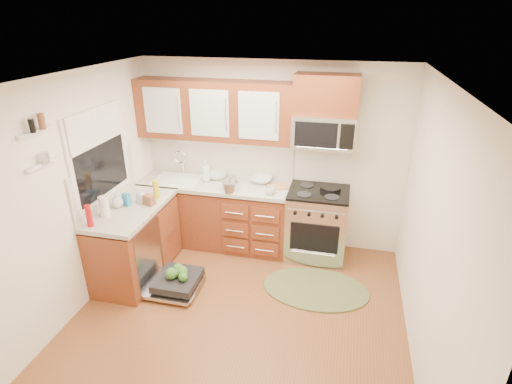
% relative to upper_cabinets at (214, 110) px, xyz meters
% --- Properties ---
extents(floor, '(3.50, 3.50, 0.00)m').
position_rel_upper_cabinets_xyz_m(floor, '(0.73, -1.57, -1.88)').
color(floor, brown).
rests_on(floor, ground).
extents(ceiling, '(3.50, 3.50, 0.00)m').
position_rel_upper_cabinets_xyz_m(ceiling, '(0.73, -1.57, 0.62)').
color(ceiling, white).
rests_on(ceiling, ground).
extents(wall_back, '(3.50, 0.04, 2.50)m').
position_rel_upper_cabinets_xyz_m(wall_back, '(0.73, 0.18, -0.62)').
color(wall_back, white).
rests_on(wall_back, ground).
extents(wall_front, '(3.50, 0.04, 2.50)m').
position_rel_upper_cabinets_xyz_m(wall_front, '(0.73, -3.33, -0.62)').
color(wall_front, white).
rests_on(wall_front, ground).
extents(wall_left, '(0.04, 3.50, 2.50)m').
position_rel_upper_cabinets_xyz_m(wall_left, '(-1.02, -1.57, -0.62)').
color(wall_left, white).
rests_on(wall_left, ground).
extents(wall_right, '(0.04, 3.50, 2.50)m').
position_rel_upper_cabinets_xyz_m(wall_right, '(2.48, -1.57, -0.62)').
color(wall_right, white).
rests_on(wall_right, ground).
extents(base_cabinet_back, '(2.05, 0.60, 0.85)m').
position_rel_upper_cabinets_xyz_m(base_cabinet_back, '(0.00, -0.12, -1.45)').
color(base_cabinet_back, '#5F2015').
rests_on(base_cabinet_back, ground).
extents(base_cabinet_left, '(0.60, 1.25, 0.85)m').
position_rel_upper_cabinets_xyz_m(base_cabinet_left, '(-0.72, -1.05, -1.45)').
color(base_cabinet_left, '#5F2015').
rests_on(base_cabinet_left, ground).
extents(countertop_back, '(2.07, 0.64, 0.05)m').
position_rel_upper_cabinets_xyz_m(countertop_back, '(0.00, -0.14, -0.97)').
color(countertop_back, beige).
rests_on(countertop_back, base_cabinet_back).
extents(countertop_left, '(0.64, 1.27, 0.05)m').
position_rel_upper_cabinets_xyz_m(countertop_left, '(-0.71, -1.05, -0.97)').
color(countertop_left, beige).
rests_on(countertop_left, base_cabinet_left).
extents(backsplash_back, '(2.05, 0.02, 0.57)m').
position_rel_upper_cabinets_xyz_m(backsplash_back, '(0.00, 0.16, -0.67)').
color(backsplash_back, beige).
rests_on(backsplash_back, ground).
extents(backsplash_left, '(0.02, 1.25, 0.57)m').
position_rel_upper_cabinets_xyz_m(backsplash_left, '(-1.01, -1.05, -0.67)').
color(backsplash_left, beige).
rests_on(backsplash_left, ground).
extents(upper_cabinets, '(2.05, 0.35, 0.75)m').
position_rel_upper_cabinets_xyz_m(upper_cabinets, '(0.00, 0.00, 0.00)').
color(upper_cabinets, '#5F2015').
rests_on(upper_cabinets, ground).
extents(cabinet_over_mw, '(0.76, 0.35, 0.47)m').
position_rel_upper_cabinets_xyz_m(cabinet_over_mw, '(1.41, 0.00, 0.26)').
color(cabinet_over_mw, '#5F2015').
rests_on(cabinet_over_mw, ground).
extents(range, '(0.76, 0.64, 0.95)m').
position_rel_upper_cabinets_xyz_m(range, '(1.41, -0.15, -1.40)').
color(range, silver).
rests_on(range, ground).
extents(microwave, '(0.76, 0.38, 0.40)m').
position_rel_upper_cabinets_xyz_m(microwave, '(1.41, -0.02, -0.18)').
color(microwave, silver).
rests_on(microwave, ground).
extents(sink, '(0.62, 0.50, 0.26)m').
position_rel_upper_cabinets_xyz_m(sink, '(-0.52, -0.16, -1.07)').
color(sink, white).
rests_on(sink, ground).
extents(dishwasher, '(0.70, 0.60, 0.20)m').
position_rel_upper_cabinets_xyz_m(dishwasher, '(-0.13, -1.27, -1.77)').
color(dishwasher, silver).
rests_on(dishwasher, ground).
extents(window, '(0.03, 1.05, 1.05)m').
position_rel_upper_cabinets_xyz_m(window, '(-1.01, -1.07, -0.32)').
color(window, white).
rests_on(window, ground).
extents(window_blind, '(0.02, 0.96, 0.40)m').
position_rel_upper_cabinets_xyz_m(window_blind, '(-0.98, -1.07, 0.00)').
color(window_blind, white).
rests_on(window_blind, ground).
extents(shelf_upper, '(0.04, 0.40, 0.03)m').
position_rel_upper_cabinets_xyz_m(shelf_upper, '(-0.99, -1.92, 0.17)').
color(shelf_upper, white).
rests_on(shelf_upper, ground).
extents(shelf_lower, '(0.04, 0.40, 0.03)m').
position_rel_upper_cabinets_xyz_m(shelf_lower, '(-0.99, -1.92, -0.12)').
color(shelf_lower, white).
rests_on(shelf_lower, ground).
extents(rug, '(1.25, 0.82, 0.02)m').
position_rel_upper_cabinets_xyz_m(rug, '(1.49, -0.90, -1.86)').
color(rug, '#575F36').
rests_on(rug, ground).
extents(skillet, '(0.30, 0.30, 0.05)m').
position_rel_upper_cabinets_xyz_m(skillet, '(1.54, -0.08, -0.90)').
color(skillet, black).
rests_on(skillet, range).
extents(stock_pot, '(0.23, 0.23, 0.13)m').
position_rel_upper_cabinets_xyz_m(stock_pot, '(0.30, -0.35, -0.89)').
color(stock_pot, silver).
rests_on(stock_pot, countertop_back).
extents(cutting_board, '(0.34, 0.28, 0.02)m').
position_rel_upper_cabinets_xyz_m(cutting_board, '(0.87, -0.08, -0.94)').
color(cutting_board, tan).
rests_on(cutting_board, countertop_back).
extents(canister, '(0.12, 0.12, 0.17)m').
position_rel_upper_cabinets_xyz_m(canister, '(0.31, -0.27, -0.87)').
color(canister, silver).
rests_on(canister, countertop_back).
extents(paper_towel_roll, '(0.12, 0.12, 0.23)m').
position_rel_upper_cabinets_xyz_m(paper_towel_roll, '(-0.88, -1.33, -0.83)').
color(paper_towel_roll, white).
rests_on(paper_towel_roll, countertop_left).
extents(mustard_bottle, '(0.09, 0.09, 0.24)m').
position_rel_upper_cabinets_xyz_m(mustard_bottle, '(-0.52, -0.76, -0.83)').
color(mustard_bottle, gold).
rests_on(mustard_bottle, countertop_left).
extents(red_bottle, '(0.07, 0.07, 0.25)m').
position_rel_upper_cabinets_xyz_m(red_bottle, '(-0.90, -1.57, -0.83)').
color(red_bottle, '#AF0E16').
rests_on(red_bottle, countertop_left).
extents(wooden_box, '(0.14, 0.12, 0.12)m').
position_rel_upper_cabinets_xyz_m(wooden_box, '(-0.52, -0.95, -0.89)').
color(wooden_box, brown).
rests_on(wooden_box, countertop_left).
extents(blue_carton, '(0.11, 0.09, 0.15)m').
position_rel_upper_cabinets_xyz_m(blue_carton, '(-0.78, -1.02, -0.87)').
color(blue_carton, '#298CC2').
rests_on(blue_carton, countertop_left).
extents(bowl_a, '(0.30, 0.30, 0.07)m').
position_rel_upper_cabinets_xyz_m(bowl_a, '(0.62, 0.03, -0.92)').
color(bowl_a, '#999999').
rests_on(bowl_a, countertop_back).
extents(bowl_b, '(0.30, 0.30, 0.08)m').
position_rel_upper_cabinets_xyz_m(bowl_b, '(-0.01, 0.03, -0.91)').
color(bowl_b, '#999999').
rests_on(bowl_b, countertop_back).
extents(cup, '(0.16, 0.16, 0.09)m').
position_rel_upper_cabinets_xyz_m(cup, '(0.81, -0.32, -0.90)').
color(cup, '#999999').
rests_on(cup, countertop_back).
extents(soap_bottle_a, '(0.12, 0.12, 0.28)m').
position_rel_upper_cabinets_xyz_m(soap_bottle_a, '(-0.12, -0.10, -0.81)').
color(soap_bottle_a, '#999999').
rests_on(soap_bottle_a, countertop_back).
extents(soap_bottle_b, '(0.10, 0.10, 0.18)m').
position_rel_upper_cabinets_xyz_m(soap_bottle_b, '(-0.65, -0.92, -0.86)').
color(soap_bottle_b, '#999999').
rests_on(soap_bottle_b, countertop_left).
extents(soap_bottle_c, '(0.17, 0.17, 0.18)m').
position_rel_upper_cabinets_xyz_m(soap_bottle_c, '(-0.86, -1.09, -0.86)').
color(soap_bottle_c, '#999999').
rests_on(soap_bottle_c, countertop_left).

